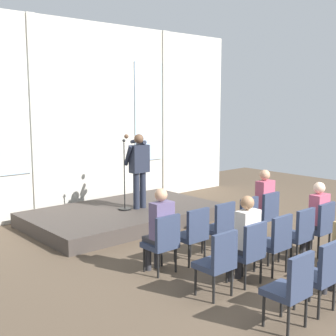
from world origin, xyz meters
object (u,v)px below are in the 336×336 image
(speaker, at_px, (139,165))
(audience_r1_c4, at_px, (316,214))
(chair_r1_c1, at_px, (249,249))
(chair_r1_c2, at_px, (275,240))
(mic_stand, at_px, (125,195))
(audience_r1_c1, at_px, (245,235))
(chair_r0_c4, at_px, (266,213))
(chair_r2_c0, at_px, (292,286))
(chair_r0_c0, at_px, (163,240))
(chair_r0_c1, at_px, (193,232))
(chair_r2_c1, at_px, (321,272))
(chair_r1_c3, at_px, (299,232))
(chair_r0_c2, at_px, (220,225))
(chair_r0_c3, at_px, (244,219))
(chair_r1_c4, at_px, (320,225))
(audience_r0_c0, at_px, (160,226))
(audience_r0_c4, at_px, (263,201))
(chair_r1_c0, at_px, (218,260))

(speaker, xyz_separation_m, audience_r1_c4, (1.00, -3.74, -0.55))
(speaker, bearing_deg, chair_r1_c1, -103.86)
(chair_r1_c2, bearing_deg, speaker, 85.60)
(mic_stand, relative_size, audience_r1_c1, 1.18)
(chair_r0_c4, distance_m, chair_r2_c0, 3.46)
(chair_r1_c1, bearing_deg, speaker, 76.14)
(chair_r0_c0, distance_m, audience_r1_c1, 1.26)
(chair_r0_c1, xyz_separation_m, chair_r2_c1, (0.00, -2.29, 0.00))
(chair_r1_c3, relative_size, chair_r2_c1, 1.00)
(mic_stand, height_order, chair_r2_c1, mic_stand)
(chair_r0_c2, distance_m, chair_r2_c1, 2.38)
(chair_r0_c0, xyz_separation_m, chair_r0_c4, (2.60, 0.00, 0.00))
(chair_r0_c2, distance_m, chair_r1_c3, 1.32)
(chair_r0_c0, relative_size, chair_r2_c0, 1.00)
(speaker, bearing_deg, chair_r0_c3, -82.47)
(speaker, xyz_separation_m, chair_r0_c1, (-0.94, -2.68, -0.73))
(chair_r1_c3, bearing_deg, chair_r1_c4, 0.00)
(chair_r1_c4, xyz_separation_m, chair_r2_c1, (-1.95, -1.15, 0.00))
(audience_r0_c0, bearing_deg, chair_r0_c0, -90.00)
(chair_r1_c3, distance_m, chair_r1_c4, 0.65)
(audience_r1_c1, distance_m, audience_r1_c4, 1.95)
(chair_r0_c4, height_order, chair_r1_c4, same)
(chair_r1_c1, xyz_separation_m, chair_r2_c1, (0.00, -1.15, 0.00))
(audience_r0_c4, xyz_separation_m, chair_r2_c1, (-1.95, -2.37, -0.22))
(audience_r0_c0, relative_size, chair_r0_c1, 1.43)
(chair_r1_c2, distance_m, chair_r2_c0, 1.73)
(audience_r0_c0, relative_size, chair_r1_c1, 1.43)
(chair_r1_c1, bearing_deg, audience_r1_c1, 90.00)
(speaker, height_order, audience_r0_c0, speaker)
(audience_r1_c4, xyz_separation_m, chair_r2_c1, (-1.95, -1.23, -0.18))
(mic_stand, xyz_separation_m, chair_r2_c1, (-0.62, -5.06, -0.10))
(audience_r0_c0, xyz_separation_m, chair_r1_c3, (1.95, -1.23, -0.21))
(chair_r1_c3, bearing_deg, audience_r1_c1, 176.41)
(mic_stand, distance_m, chair_r2_c1, 5.10)
(chair_r0_c1, bearing_deg, chair_r1_c1, -90.00)
(chair_r0_c3, distance_m, audience_r1_c1, 1.69)
(chair_r1_c4, bearing_deg, audience_r1_c4, 90.00)
(audience_r1_c1, distance_m, chair_r2_c0, 1.40)
(chair_r0_c2, bearing_deg, audience_r0_c0, 176.46)
(chair_r1_c1, height_order, chair_r1_c2, same)
(audience_r0_c0, relative_size, chair_r1_c0, 1.43)
(chair_r0_c4, bearing_deg, chair_r1_c4, -90.00)
(mic_stand, relative_size, chair_r2_c0, 1.65)
(chair_r1_c4, relative_size, chair_r2_c1, 1.00)
(audience_r1_c4, bearing_deg, audience_r1_c1, -179.95)
(chair_r0_c2, distance_m, chair_r1_c0, 1.73)
(chair_r1_c0, bearing_deg, mic_stand, 72.09)
(audience_r0_c0, bearing_deg, chair_r2_c1, -74.69)
(mic_stand, distance_m, chair_r1_c3, 3.98)
(chair_r1_c1, height_order, audience_r1_c4, audience_r1_c4)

